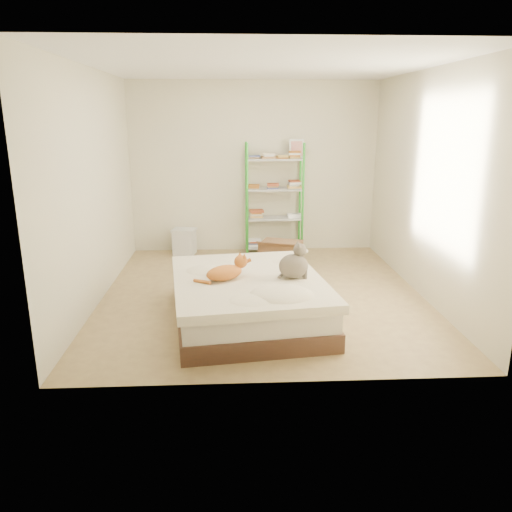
{
  "coord_description": "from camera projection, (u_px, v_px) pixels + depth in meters",
  "views": [
    {
      "loc": [
        -0.37,
        -5.69,
        2.07
      ],
      "look_at": [
        -0.1,
        -0.52,
        0.62
      ],
      "focal_mm": 35.0,
      "sensor_mm": 36.0,
      "label": 1
    }
  ],
  "objects": [
    {
      "name": "white_bin",
      "position": [
        184.0,
        241.0,
        7.72
      ],
      "size": [
        0.4,
        0.36,
        0.4
      ],
      "rotation": [
        0.0,
        0.0,
        -0.19
      ],
      "color": "silver",
      "rests_on": "ground"
    },
    {
      "name": "room",
      "position": [
        263.0,
        186.0,
        5.7
      ],
      "size": [
        3.81,
        4.21,
        2.61
      ],
      "color": "tan",
      "rests_on": "ground"
    },
    {
      "name": "shelf_unit",
      "position": [
        275.0,
        196.0,
        7.63
      ],
      "size": [
        0.89,
        0.36,
        1.74
      ],
      "color": "green",
      "rests_on": "ground"
    },
    {
      "name": "bed",
      "position": [
        248.0,
        299.0,
        5.18
      ],
      "size": [
        1.73,
        2.05,
        0.48
      ],
      "rotation": [
        0.0,
        0.0,
        0.13
      ],
      "color": "brown",
      "rests_on": "ground"
    },
    {
      "name": "cardboard_box",
      "position": [
        281.0,
        255.0,
        7.0
      ],
      "size": [
        0.66,
        0.68,
        0.44
      ],
      "rotation": [
        0.0,
        0.0,
        -0.36
      ],
      "color": "#895B42",
      "rests_on": "ground"
    },
    {
      "name": "orange_cat",
      "position": [
        224.0,
        271.0,
        5.02
      ],
      "size": [
        0.53,
        0.47,
        0.19
      ],
      "primitive_type": null,
      "rotation": [
        0.0,
        0.0,
        0.56
      ],
      "color": "orange",
      "rests_on": "bed"
    },
    {
      "name": "grey_cat",
      "position": [
        294.0,
        261.0,
        5.05
      ],
      "size": [
        0.35,
        0.3,
        0.37
      ],
      "primitive_type": null,
      "rotation": [
        0.0,
        0.0,
        1.67
      ],
      "color": "gray",
      "rests_on": "bed"
    }
  ]
}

